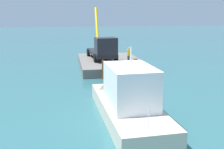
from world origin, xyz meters
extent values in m
plane|color=#2D6066|center=(0.00, 0.00, 0.00)|extent=(200.00, 200.00, 0.00)
cube|color=slate|center=(-6.77, 0.00, 0.48)|extent=(11.26, 7.50, 0.97)
cube|color=black|center=(-7.77, -0.95, 1.69)|extent=(6.98, 3.21, 0.45)
cube|color=#26262C|center=(-5.34, -0.72, 2.90)|extent=(2.12, 2.64, 1.96)
cylinder|color=black|center=(-5.53, 0.55, 1.47)|extent=(1.02, 0.39, 1.00)
cylinder|color=black|center=(-5.29, -2.01, 1.47)|extent=(1.02, 0.39, 1.00)
cylinder|color=black|center=(-10.25, 0.10, 1.47)|extent=(1.02, 0.39, 1.00)
cylinder|color=black|center=(-10.00, -2.46, 1.47)|extent=(1.02, 0.39, 1.00)
cylinder|color=#E5B20C|center=(-11.81, -1.05, 4.83)|extent=(4.35, 0.57, 5.25)
cube|color=#E5B20C|center=(-9.79, -1.15, 2.17)|extent=(1.00, 1.00, 0.50)
cylinder|color=#4C4C19|center=(-13.84, -0.95, 4.29)|extent=(0.04, 0.04, 6.10)
cylinder|color=#383838|center=(-5.17, 2.01, 1.34)|extent=(0.28, 0.28, 0.74)
cylinder|color=yellow|center=(-5.17, 2.01, 2.08)|extent=(0.34, 0.34, 0.74)
sphere|color=tan|center=(-5.17, 2.01, 2.55)|extent=(0.21, 0.21, 0.21)
cube|color=black|center=(0.80, -0.72, 0.59)|extent=(4.52, 2.12, 2.40)
cube|color=black|center=(0.83, -0.72, 1.22)|extent=(2.64, 1.76, 1.49)
cylinder|color=black|center=(2.18, 0.08, -0.34)|extent=(0.86, 0.28, 0.84)
cylinder|color=black|center=(2.05, -1.71, -0.34)|extent=(0.86, 0.28, 0.84)
cylinder|color=black|center=(-0.71, 0.30, 0.92)|extent=(0.86, 0.28, 0.84)
cylinder|color=black|center=(-0.84, -1.49, 0.92)|extent=(0.86, 0.28, 0.84)
cube|color=beige|center=(9.80, -1.44, 0.18)|extent=(10.04, 3.81, 1.76)
cone|color=beige|center=(4.86, -1.67, 0.18)|extent=(3.61, 3.51, 3.35)
cube|color=white|center=(10.29, -1.42, 2.32)|extent=(4.22, 2.87, 2.51)
cylinder|color=white|center=(10.29, -1.42, 4.17)|extent=(0.10, 0.10, 1.20)
cylinder|color=silver|center=(6.34, -1.60, 1.56)|extent=(0.06, 0.06, 1.00)
cylinder|color=silver|center=(13.75, -1.26, 1.56)|extent=(0.06, 0.06, 1.00)
cylinder|color=brown|center=(-0.87, -1.65, 0.98)|extent=(0.28, 0.28, 1.97)
cylinder|color=brown|center=(-0.83, 1.73, 1.04)|extent=(0.44, 0.44, 2.08)
camera|label=1|loc=(26.11, -5.23, 6.86)|focal=43.17mm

